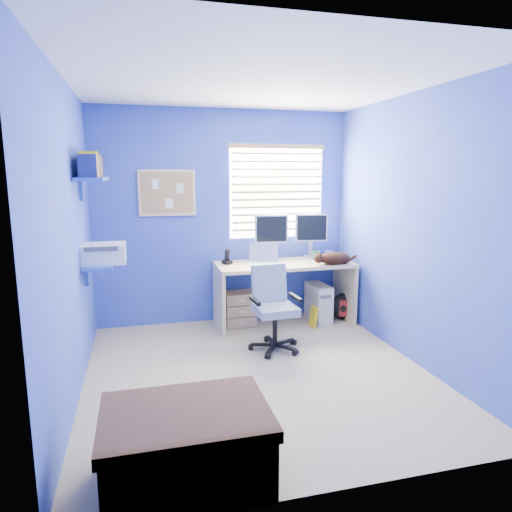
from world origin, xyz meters
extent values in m
cube|color=tan|center=(0.00, 0.00, 0.00)|extent=(3.00, 3.20, 0.00)
cube|color=white|center=(0.00, 0.00, 2.50)|extent=(3.00, 3.20, 0.00)
cube|color=blue|center=(0.00, 1.60, 1.25)|extent=(3.00, 0.01, 2.50)
cube|color=blue|center=(0.00, -1.60, 1.25)|extent=(3.00, 0.01, 2.50)
cube|color=blue|center=(-1.50, 0.00, 1.25)|extent=(0.01, 3.20, 2.50)
cube|color=blue|center=(1.50, 0.00, 1.25)|extent=(0.01, 3.20, 2.50)
cube|color=tan|center=(0.65, 1.26, 0.37)|extent=(1.60, 0.65, 0.74)
cube|color=silver|center=(0.39, 1.22, 0.85)|extent=(0.39, 0.35, 0.22)
cube|color=silver|center=(0.56, 1.52, 1.01)|extent=(0.41, 0.17, 0.54)
cube|color=silver|center=(1.07, 1.51, 1.01)|extent=(0.41, 0.18, 0.54)
cube|color=black|center=(-0.01, 1.36, 0.82)|extent=(0.12, 0.13, 0.17)
imported|color=#31755D|center=(1.09, 1.38, 0.79)|extent=(0.10, 0.09, 0.10)
cylinder|color=silver|center=(1.33, 1.51, 0.78)|extent=(0.13, 0.13, 0.07)
ellipsoid|color=black|center=(1.18, 1.04, 0.81)|extent=(0.41, 0.25, 0.14)
cube|color=beige|center=(1.09, 1.26, 0.23)|extent=(0.21, 0.45, 0.45)
cube|color=tan|center=(0.13, 1.33, 0.20)|extent=(0.35, 0.28, 0.41)
cube|color=yellow|center=(0.95, 1.06, 0.12)|extent=(0.03, 0.17, 0.24)
ellipsoid|color=black|center=(1.40, 1.23, 0.16)|extent=(0.32, 0.27, 0.33)
cube|color=brown|center=(-0.77, -1.29, 0.22)|extent=(0.92, 0.65, 0.44)
cylinder|color=black|center=(0.31, 0.49, 0.03)|extent=(0.51, 0.51, 0.06)
cylinder|color=black|center=(0.31, 0.49, 0.22)|extent=(0.05, 0.05, 0.33)
cube|color=#8091AA|center=(0.31, 0.49, 0.43)|extent=(0.42, 0.42, 0.08)
cube|color=#8091AA|center=(0.30, 0.68, 0.66)|extent=(0.36, 0.08, 0.38)
cube|color=white|center=(0.65, 1.59, 1.55)|extent=(1.15, 0.01, 1.10)
cube|color=tan|center=(0.65, 1.56, 1.55)|extent=(1.10, 0.03, 1.00)
cube|color=tan|center=(-0.65, 1.58, 1.55)|extent=(0.64, 0.02, 0.52)
cube|color=tan|center=(-0.65, 1.57, 1.55)|extent=(0.58, 0.01, 0.46)
cube|color=#2E4DB6|center=(-1.36, 0.75, 0.92)|extent=(0.26, 0.55, 0.03)
cube|color=silver|center=(-1.32, 0.75, 1.02)|extent=(0.42, 0.34, 0.18)
cube|color=#2E4DB6|center=(-1.37, 0.75, 1.72)|extent=(0.24, 0.90, 0.03)
cube|color=navy|center=(-1.38, 0.75, 1.84)|extent=(0.15, 0.80, 0.22)
camera|label=1|loc=(-0.98, -3.71, 1.77)|focal=32.00mm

